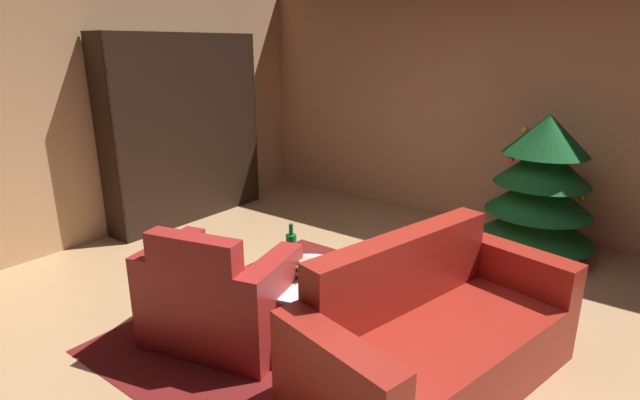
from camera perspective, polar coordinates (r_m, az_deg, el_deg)
ground_plane at (r=3.78m, az=3.58°, el=-14.49°), size 7.53×7.53×0.00m
wall_back at (r=5.87m, az=19.83°, el=10.14°), size 6.39×0.06×2.71m
wall_left at (r=5.64m, az=-24.40°, el=9.36°), size 0.06×5.81×2.71m
area_rug at (r=3.73m, az=0.93°, el=-14.86°), size 2.56×2.55×0.01m
bookshelf_unit at (r=6.05m, az=-14.15°, el=7.76°), size 0.35×1.98×2.12m
armchair_red at (r=3.56m, az=-11.62°, el=-11.16°), size 1.11×0.88×0.87m
couch_red at (r=3.17m, az=12.84°, el=-15.27°), size 1.21×1.98×0.90m
coffee_table at (r=3.53m, az=-1.42°, el=-9.25°), size 0.78×0.78×0.45m
book_stack_on_table at (r=3.49m, az=-1.78°, el=-7.82°), size 0.22×0.18×0.12m
bottle_on_table at (r=3.63m, az=-3.31°, el=-5.65°), size 0.08×0.08×0.32m
decorated_tree at (r=5.18m, az=24.00°, el=1.41°), size 1.09×1.09×1.39m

